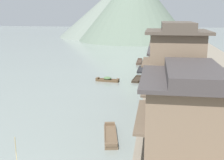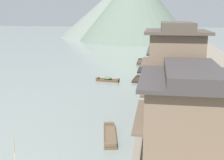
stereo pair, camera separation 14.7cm
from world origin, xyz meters
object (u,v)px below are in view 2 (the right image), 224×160
object	(u,v)px
boat_moored_second	(137,79)
boat_moored_far	(110,136)
boat_moored_third	(108,80)
boat_midriver_drifting	(140,62)
house_waterfront_nearest	(190,113)
boat_moored_nearest	(141,70)
house_waterfront_tall	(169,71)
house_waterfront_second	(175,72)
house_waterfront_far	(169,56)
house_waterfront_narrow	(172,62)

from	to	relation	value
boat_moored_second	boat_moored_far	xyz separation A→B (m)	(-0.77, -21.38, 0.05)
boat_moored_third	boat_midriver_drifting	bearing A→B (deg)	77.69
boat_moored_second	house_waterfront_nearest	size ratio (longest dim) A/B	0.56
boat_moored_nearest	boat_midriver_drifting	distance (m)	8.10
boat_moored_third	boat_midriver_drifting	size ratio (longest dim) A/B	0.63
house_waterfront_nearest	house_waterfront_tall	world-z (taller)	same
boat_midriver_drifting	house_waterfront_nearest	bearing A→B (deg)	-81.79
house_waterfront_second	house_waterfront_far	xyz separation A→B (m)	(0.23, 19.30, -1.30)
boat_moored_second	house_waterfront_far	xyz separation A→B (m)	(4.72, 1.69, 3.55)
house_waterfront_far	boat_moored_second	bearing A→B (deg)	-160.30
house_waterfront_nearest	house_waterfront_far	size ratio (longest dim) A/B	1.24
boat_midriver_drifting	house_waterfront_second	world-z (taller)	house_waterfront_second
boat_moored_third	house_waterfront_nearest	bearing A→B (deg)	-67.30
boat_moored_nearest	boat_moored_third	xyz separation A→B (m)	(-4.59, -9.29, 0.16)
house_waterfront_narrow	house_waterfront_far	distance (m)	5.79
house_waterfront_second	house_waterfront_nearest	bearing A→B (deg)	-84.17
boat_moored_second	house_waterfront_narrow	xyz separation A→B (m)	(4.95, -4.09, 3.55)
boat_moored_far	house_waterfront_tall	world-z (taller)	house_waterfront_tall
boat_moored_third	boat_midriver_drifting	distance (m)	17.76
boat_moored_third	house_waterfront_tall	distance (m)	13.04
house_waterfront_tall	house_waterfront_narrow	distance (m)	6.55
boat_midriver_drifting	house_waterfront_second	distance (m)	34.12
house_waterfront_second	house_waterfront_tall	bearing A→B (deg)	91.19
boat_moored_second	house_waterfront_tall	world-z (taller)	house_waterfront_tall
boat_moored_far	boat_moored_third	bearing A→B (deg)	100.38
boat_midriver_drifting	house_waterfront_narrow	world-z (taller)	house_waterfront_narrow
house_waterfront_far	boat_moored_far	bearing A→B (deg)	-103.38
boat_moored_second	house_waterfront_second	size ratio (longest dim) A/B	0.49
boat_moored_nearest	boat_moored_second	size ratio (longest dim) A/B	1.27
house_waterfront_narrow	boat_moored_far	bearing A→B (deg)	-108.29
boat_moored_second	boat_midriver_drifting	size ratio (longest dim) A/B	0.73
house_waterfront_tall	house_waterfront_narrow	xyz separation A→B (m)	(0.59, 6.53, 0.01)
boat_moored_nearest	house_waterfront_tall	world-z (taller)	house_waterfront_tall
house_waterfront_nearest	boat_midriver_drifting	bearing A→B (deg)	98.21
boat_moored_third	boat_moored_far	xyz separation A→B (m)	(3.63, -19.82, -0.11)
boat_moored_second	house_waterfront_second	world-z (taller)	house_waterfront_second
boat_midriver_drifting	boat_moored_second	bearing A→B (deg)	-87.77
boat_moored_far	house_waterfront_nearest	size ratio (longest dim) A/B	0.61
boat_moored_third	house_waterfront_second	bearing A→B (deg)	-60.99
boat_moored_second	house_waterfront_far	bearing A→B (deg)	19.70
boat_moored_third	house_waterfront_second	distance (m)	18.94
boat_moored_nearest	house_waterfront_narrow	size ratio (longest dim) A/B	0.83
boat_moored_third	house_waterfront_tall	size ratio (longest dim) A/B	0.53
boat_moored_nearest	house_waterfront_second	xyz separation A→B (m)	(4.31, -25.34, 4.86)
house_waterfront_nearest	house_waterfront_far	world-z (taller)	same
house_waterfront_narrow	boat_midriver_drifting	bearing A→B (deg)	105.63
boat_moored_far	house_waterfront_narrow	xyz separation A→B (m)	(5.71, 17.29, 3.50)
house_waterfront_second	house_waterfront_far	bearing A→B (deg)	89.33
boat_moored_nearest	boat_midriver_drifting	size ratio (longest dim) A/B	0.93
house_waterfront_narrow	boat_moored_third	bearing A→B (deg)	164.86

